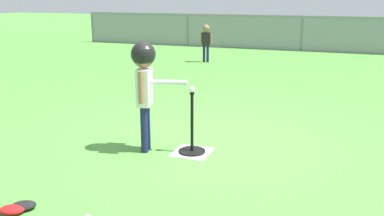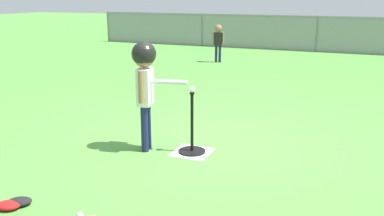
% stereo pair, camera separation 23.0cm
% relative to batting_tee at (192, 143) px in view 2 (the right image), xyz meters
% --- Properties ---
extents(ground_plane, '(60.00, 60.00, 0.00)m').
position_rel_batting_tee_xyz_m(ground_plane, '(0.18, 0.37, -0.12)').
color(ground_plane, '#51933D').
extents(home_plate, '(0.44, 0.44, 0.01)m').
position_rel_batting_tee_xyz_m(home_plate, '(-0.00, -0.00, -0.12)').
color(home_plate, white).
rests_on(home_plate, ground_plane).
extents(batting_tee, '(0.32, 0.32, 0.74)m').
position_rel_batting_tee_xyz_m(batting_tee, '(0.00, 0.00, 0.00)').
color(batting_tee, black).
rests_on(batting_tee, ground_plane).
extents(baseball_on_tee, '(0.07, 0.07, 0.07)m').
position_rel_batting_tee_xyz_m(baseball_on_tee, '(-0.00, -0.00, 0.65)').
color(baseball_on_tee, white).
rests_on(baseball_on_tee, batting_tee).
extents(batter_child, '(0.65, 0.37, 1.31)m').
position_rel_batting_tee_xyz_m(batter_child, '(-0.54, -0.12, 0.81)').
color(batter_child, '#191E4C').
rests_on(batter_child, ground_plane).
extents(fielder_near_right, '(0.29, 0.20, 1.03)m').
position_rel_batting_tee_xyz_m(fielder_near_right, '(-2.02, 6.59, 0.54)').
color(fielder_near_right, '#191E4C').
rests_on(fielder_near_right, ground_plane).
extents(glove_by_plate, '(0.27, 0.25, 0.07)m').
position_rel_batting_tee_xyz_m(glove_by_plate, '(-0.92, -1.82, -0.09)').
color(glove_by_plate, black).
rests_on(glove_by_plate, ground_plane).
extents(glove_near_bats, '(0.26, 0.22, 0.07)m').
position_rel_batting_tee_xyz_m(glove_near_bats, '(-0.95, -1.90, -0.09)').
color(glove_near_bats, '#B21919').
rests_on(glove_near_bats, ground_plane).
extents(outfield_fence, '(16.06, 0.06, 1.15)m').
position_rel_batting_tee_xyz_m(outfield_fence, '(0.18, 9.92, 0.49)').
color(outfield_fence, slate).
rests_on(outfield_fence, ground_plane).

